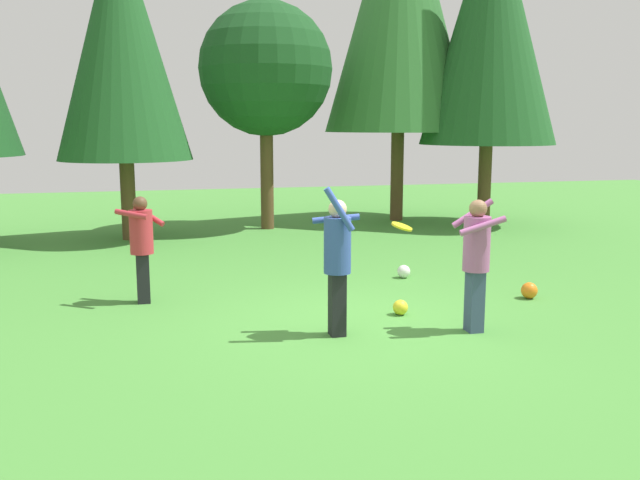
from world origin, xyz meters
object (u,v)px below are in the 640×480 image
person_catcher (476,254)px  ball_white (404,271)px  person_bystander (142,240)px  ball_orange (529,290)px  frisbee (402,226)px  person_thrower (337,255)px  tree_far_right (491,22)px  tree_left (121,40)px  ball_yellow (400,307)px  tree_center (266,70)px

person_catcher → ball_white: person_catcher is taller
person_catcher → person_bystander: size_ratio=1.07×
person_bystander → ball_orange: person_bystander is taller
frisbee → person_thrower: bearing=170.4°
person_catcher → tree_far_right: size_ratio=0.21×
tree_left → person_catcher: bearing=-62.3°
ball_orange → ball_white: bearing=126.9°
ball_orange → ball_white: size_ratio=1.10×
ball_yellow → tree_left: (-3.83, 7.56, 4.38)m
person_catcher → tree_far_right: tree_far_right is taller
person_bystander → ball_orange: 5.90m
tree_center → tree_far_right: size_ratio=0.68×
ball_white → tree_center: 7.46m
person_thrower → person_bystander: person_thrower is taller
person_thrower → tree_far_right: (6.31, 8.39, 4.15)m
person_thrower → ball_orange: 3.63m
ball_yellow → tree_far_right: (5.21, 7.70, 5.08)m
person_catcher → ball_yellow: 1.47m
ball_orange → tree_center: (-2.69, 8.05, 3.84)m
frisbee → tree_far_right: (5.52, 8.52, 3.80)m
ball_yellow → tree_left: bearing=116.9°
person_bystander → person_thrower: bearing=-6.5°
person_thrower → ball_orange: bearing=27.5°
frisbee → ball_white: (1.20, 3.02, -1.27)m
ball_yellow → ball_white: bearing=68.1°
ball_orange → tree_far_right: 9.37m
person_thrower → tree_center: tree_center is taller
person_thrower → tree_left: bearing=117.9°
ball_orange → tree_far_right: size_ratio=0.03×
person_catcher → tree_left: 10.22m
ball_yellow → frisbee: bearing=-111.0°
ball_white → tree_far_right: tree_far_right is taller
person_catcher → ball_yellow: (-0.65, 0.95, -0.91)m
frisbee → tree_center: (-0.14, 9.27, 2.58)m
ball_white → tree_left: 8.37m
ball_white → tree_center: (-1.33, 6.25, 3.85)m
person_thrower → ball_yellow: size_ratio=8.85×
person_bystander → ball_white: 4.49m
ball_white → tree_far_right: bearing=51.9°
frisbee → tree_left: size_ratio=0.05×
ball_orange → person_catcher: bearing=-139.9°
person_thrower → frisbee: (0.79, -0.13, 0.35)m
person_catcher → ball_orange: (1.59, 1.34, -0.89)m
tree_left → tree_center: 3.54m
ball_white → ball_yellow: bearing=-111.9°
ball_orange → ball_yellow: bearing=-170.1°
person_thrower → tree_left: 9.35m
person_thrower → tree_far_right: bearing=62.6°
person_catcher → tree_center: size_ratio=0.30×
tree_left → person_bystander: bearing=-86.7°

